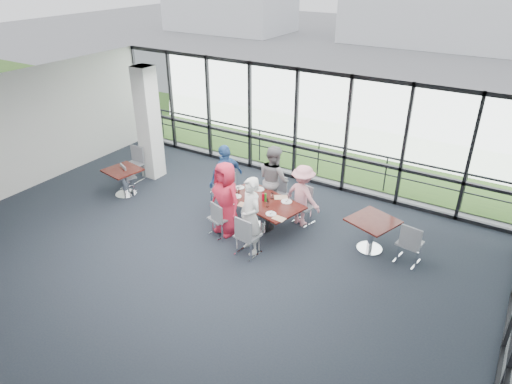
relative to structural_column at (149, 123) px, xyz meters
The scene contains 39 objects.
floor 4.96m from the structural_column, 39.81° to the right, with size 12.00×10.00×0.02m, color #202530.
ceiling 4.95m from the structural_column, 39.81° to the right, with size 12.00×10.00×0.04m, color white.
curtain_wall_back 4.12m from the structural_column, 29.05° to the left, with size 12.00×0.10×3.20m, color white.
structural_column is the anchor object (origin of this frame).
apron 8.04m from the structural_column, 62.78° to the left, with size 80.00×70.00×0.02m, color gray.
grass_strip 6.36m from the structural_column, 54.25° to the left, with size 80.00×5.00×0.01m, color #395E27.
hangar_aux 28.85m from the structural_column, 119.94° to the left, with size 10.00×6.00×4.00m, color silver.
guard_rail 4.57m from the structural_column, 35.84° to the left, with size 0.06×0.06×12.00m, color #2D2D33.
main_table 4.44m from the structural_column, 11.26° to the right, with size 2.07×1.47×0.75m.
side_table_left 1.66m from the structural_column, 81.60° to the right, with size 0.96×0.96×0.75m.
side_table_right 6.80m from the structural_column, ahead, with size 1.16×1.16×0.75m.
diner_near_left 3.96m from the structural_column, 21.66° to the right, with size 0.86×0.56×1.77m, color red.
diner_near_right 4.90m from the structural_column, 21.64° to the right, with size 0.64×0.47×1.76m, color white.
diner_far_left 4.12m from the structural_column, ahead, with size 0.86×0.53×1.77m, color gray.
diner_far_right 5.01m from the structural_column, ahead, with size 0.98×0.51×1.52m, color pink.
diner_end 3.17m from the structural_column, 10.94° to the right, with size 1.04×0.57×1.78m, color #2F5C9B.
chair_main_nl 4.07m from the structural_column, 24.38° to the right, with size 0.43×0.43×0.87m, color gray, non-canonical shape.
chair_main_nr 5.04m from the structural_column, 23.08° to the right, with size 0.46×0.46×0.95m, color gray, non-canonical shape.
chair_main_fl 4.26m from the structural_column, ahead, with size 0.41×0.41×0.84m, color gray, non-canonical shape.
chair_main_fr 5.10m from the structural_column, ahead, with size 0.44×0.44×0.89m, color gray, non-canonical shape.
chair_main_end 3.08m from the structural_column, ahead, with size 0.44×0.44×0.90m, color gray, non-canonical shape.
chair_spare_la 1.62m from the structural_column, 85.63° to the right, with size 0.40×0.40×0.82m, color gray, non-canonical shape.
chair_spare_lb 1.27m from the structural_column, 113.96° to the right, with size 0.47×0.47×0.96m, color gray, non-canonical shape.
chair_spare_r 7.65m from the structural_column, ahead, with size 0.46×0.46×0.95m, color gray, non-canonical shape.
plate_nl 3.86m from the structural_column, 15.73° to the right, with size 0.24×0.24×0.01m, color white.
plate_nr 4.97m from the structural_column, 15.34° to the right, with size 0.24×0.24×0.01m, color white.
plate_fl 4.00m from the structural_column, ahead, with size 0.26×0.26×0.01m, color white.
plate_fr 4.86m from the structural_column, ahead, with size 0.26×0.26×0.01m, color white.
plate_end 3.59m from the structural_column, ahead, with size 0.23×0.23×0.01m, color white.
tumbler_a 4.13m from the structural_column, 14.42° to the right, with size 0.08×0.08×0.15m, color white.
tumbler_b 4.68m from the structural_column, 13.23° to the right, with size 0.06×0.06×0.13m, color white.
tumbler_c 4.50m from the structural_column, ahead, with size 0.07×0.07×0.14m, color white.
tumbler_d 3.73m from the structural_column, 13.37° to the right, with size 0.07×0.07×0.14m, color white.
menu_a 4.28m from the structural_column, 17.42° to the right, with size 0.30×0.21×0.00m, color beige.
menu_b 5.22m from the structural_column, 15.43° to the right, with size 0.28×0.20×0.00m, color beige.
menu_c 4.64m from the structural_column, ahead, with size 0.32×0.22×0.00m, color beige.
condiment_caddy 4.44m from the structural_column, 10.71° to the right, with size 0.10×0.07×0.04m, color black.
ketchup_bottle 4.42m from the structural_column, 11.38° to the right, with size 0.06×0.06×0.18m, color #B4001A.
green_bottle 4.47m from the structural_column, 11.14° to the right, with size 0.05×0.05×0.20m, color #1E7D1F.
Camera 1 is at (5.37, -5.83, 5.81)m, focal length 32.00 mm.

